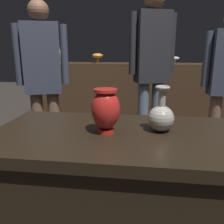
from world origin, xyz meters
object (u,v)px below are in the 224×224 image
(vase_tall_behind, at_px, (161,116))
(shelf_vase_far_left, at_px, (59,54))
(shelf_vase_far_right, at_px, (218,58))
(visitor_center_back, at_px, (152,65))
(visitor_near_left, at_px, (43,77))
(shelf_vase_center, at_px, (136,57))
(shelf_vase_left, at_px, (98,56))
(shelf_vase_right, at_px, (175,58))
(vase_centerpiece, at_px, (106,109))

(vase_tall_behind, distance_m, shelf_vase_far_left, 2.46)
(shelf_vase_far_right, bearing_deg, visitor_center_back, -136.37)
(shelf_vase_far_left, height_order, visitor_near_left, visitor_near_left)
(vase_tall_behind, distance_m, shelf_vase_center, 2.18)
(shelf_vase_left, height_order, shelf_vase_right, shelf_vase_left)
(shelf_vase_far_left, relative_size, visitor_near_left, 0.13)
(shelf_vase_left, bearing_deg, visitor_center_back, -49.83)
(shelf_vase_far_left, relative_size, visitor_center_back, 0.12)
(shelf_vase_right, distance_m, visitor_near_left, 1.82)
(shelf_vase_far_right, xyz_separation_m, shelf_vase_far_left, (-2.08, -0.03, 0.04))
(vase_centerpiece, bearing_deg, vase_tall_behind, 12.97)
(shelf_vase_far_right, height_order, visitor_center_back, visitor_center_back)
(vase_tall_behind, relative_size, visitor_near_left, 0.14)
(vase_tall_behind, xyz_separation_m, visitor_center_back, (-0.01, 1.33, 0.15))
(visitor_near_left, bearing_deg, vase_centerpiece, 104.84)
(shelf_vase_left, xyz_separation_m, visitor_near_left, (-0.28, -1.18, -0.15))
(shelf_vase_far_right, bearing_deg, vase_centerpiece, -116.45)
(shelf_vase_left, xyz_separation_m, visitor_center_back, (0.71, -0.84, -0.06))
(shelf_vase_far_right, height_order, shelf_vase_right, shelf_vase_far_right)
(shelf_vase_center, height_order, shelf_vase_far_left, shelf_vase_far_left)
(shelf_vase_far_right, relative_size, shelf_vase_center, 0.72)
(shelf_vase_left, bearing_deg, shelf_vase_center, -1.40)
(vase_tall_behind, bearing_deg, shelf_vase_right, 81.74)
(vase_centerpiece, relative_size, visitor_center_back, 0.12)
(vase_tall_behind, relative_size, visitor_center_back, 0.13)
(vase_tall_behind, height_order, visitor_near_left, visitor_near_left)
(shelf_vase_center, distance_m, visitor_near_left, 1.43)
(shelf_vase_left, bearing_deg, shelf_vase_far_right, -0.85)
(vase_tall_behind, bearing_deg, shelf_vase_far_right, 68.56)
(vase_tall_behind, height_order, shelf_vase_left, shelf_vase_left)
(shelf_vase_left, relative_size, shelf_vase_far_right, 1.17)
(shelf_vase_far_left, bearing_deg, vase_centerpiece, -65.68)
(shelf_vase_left, height_order, shelf_vase_far_right, shelf_vase_left)
(shelf_vase_center, bearing_deg, vase_tall_behind, -84.78)
(shelf_vase_center, bearing_deg, shelf_vase_far_right, -0.57)
(vase_centerpiece, relative_size, shelf_vase_far_left, 1.00)
(vase_centerpiece, xyz_separation_m, vase_tall_behind, (0.25, 0.06, -0.04))
(shelf_vase_right, distance_m, shelf_vase_center, 0.52)
(shelf_vase_far_left, bearing_deg, vase_tall_behind, -59.70)
(shelf_vase_left, distance_m, visitor_center_back, 1.10)
(shelf_vase_right, distance_m, visitor_center_back, 0.95)
(vase_tall_behind, bearing_deg, visitor_near_left, 135.38)
(visitor_center_back, bearing_deg, shelf_vase_center, -97.24)
(vase_centerpiece, xyz_separation_m, visitor_near_left, (-0.74, 1.04, 0.02))
(vase_centerpiece, distance_m, vase_tall_behind, 0.26)
(shelf_vase_right, bearing_deg, vase_centerpiece, -104.19)
(shelf_vase_center, xyz_separation_m, shelf_vase_far_left, (-1.04, -0.04, 0.03))
(vase_tall_behind, xyz_separation_m, shelf_vase_right, (0.32, 2.22, 0.18))
(shelf_vase_left, distance_m, visitor_near_left, 1.23)
(shelf_vase_left, relative_size, shelf_vase_center, 0.84)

